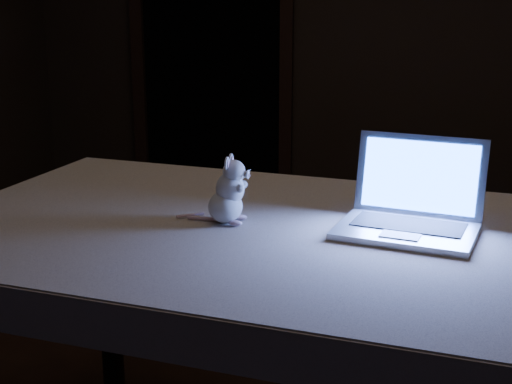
# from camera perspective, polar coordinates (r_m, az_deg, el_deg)

# --- Properties ---
(back_wall) EXTENTS (4.50, 0.04, 2.60)m
(back_wall) POSITION_cam_1_polar(r_m,az_deg,el_deg) (4.66, 10.10, 13.92)
(back_wall) COLOR black
(back_wall) RESTS_ON ground
(doorway) EXTENTS (1.06, 0.36, 2.13)m
(doorway) POSITION_cam_1_polar(r_m,az_deg,el_deg) (4.83, -3.44, 11.37)
(doorway) COLOR black
(doorway) RESTS_ON back_wall
(table) EXTENTS (1.63, 1.17, 0.81)m
(table) POSITION_cam_1_polar(r_m,az_deg,el_deg) (2.06, -0.77, -13.49)
(table) COLOR black
(table) RESTS_ON floor
(tablecloth) EXTENTS (1.64, 1.11, 0.10)m
(tablecloth) POSITION_cam_1_polar(r_m,az_deg,el_deg) (1.91, 0.46, -4.07)
(tablecloth) COLOR beige
(tablecloth) RESTS_ON table
(laptop) EXTENTS (0.38, 0.35, 0.23)m
(laptop) POSITION_cam_1_polar(r_m,az_deg,el_deg) (1.83, 11.63, 0.11)
(laptop) COLOR #BCBCC1
(laptop) RESTS_ON tablecloth
(plush_mouse) EXTENTS (0.16, 0.16, 0.18)m
(plush_mouse) POSITION_cam_1_polar(r_m,az_deg,el_deg) (1.89, -2.38, 0.19)
(plush_mouse) COLOR silver
(plush_mouse) RESTS_ON tablecloth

